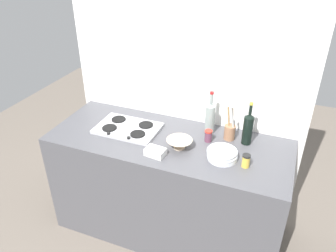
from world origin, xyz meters
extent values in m
plane|color=#6B6056|center=(0.00, 0.00, 0.00)|extent=(6.00, 6.00, 0.00)
cube|color=#4C4C51|center=(0.00, 0.00, 0.45)|extent=(1.80, 0.70, 0.90)
cube|color=white|center=(0.00, 0.38, 1.12)|extent=(1.90, 0.06, 2.24)
cube|color=#B2B2B7|center=(-0.34, 0.02, 0.91)|extent=(0.48, 0.32, 0.02)
cylinder|color=black|center=(-0.47, -0.05, 0.93)|extent=(0.11, 0.11, 0.01)
cylinder|color=black|center=(-0.22, -0.05, 0.93)|extent=(0.11, 0.11, 0.01)
cylinder|color=black|center=(-0.47, 0.10, 0.93)|extent=(0.11, 0.11, 0.01)
cylinder|color=black|center=(-0.22, 0.10, 0.93)|extent=(0.11, 0.11, 0.01)
cylinder|color=black|center=(-0.43, -0.13, 0.93)|extent=(0.02, 0.02, 0.02)
cylinder|color=black|center=(-0.26, -0.13, 0.93)|extent=(0.02, 0.02, 0.02)
cylinder|color=white|center=(0.43, -0.08, 0.91)|extent=(0.20, 0.20, 0.01)
cylinder|color=white|center=(0.43, -0.08, 0.92)|extent=(0.20, 0.20, 0.01)
cylinder|color=white|center=(0.43, -0.08, 0.93)|extent=(0.20, 0.20, 0.01)
cylinder|color=white|center=(0.43, -0.08, 0.94)|extent=(0.20, 0.20, 0.01)
cylinder|color=white|center=(0.42, -0.08, 0.95)|extent=(0.20, 0.20, 0.01)
cylinder|color=white|center=(0.42, -0.08, 0.96)|extent=(0.20, 0.20, 0.01)
cylinder|color=black|center=(0.54, 0.17, 1.01)|extent=(0.07, 0.07, 0.21)
cone|color=black|center=(0.54, 0.17, 1.13)|extent=(0.07, 0.07, 0.03)
cylinder|color=black|center=(0.54, 0.17, 1.18)|extent=(0.02, 0.02, 0.07)
cylinder|color=gold|center=(0.54, 0.17, 1.22)|extent=(0.03, 0.03, 0.02)
cylinder|color=gray|center=(0.25, 0.22, 1.01)|extent=(0.07, 0.07, 0.22)
cone|color=gray|center=(0.25, 0.22, 1.14)|extent=(0.07, 0.07, 0.03)
cylinder|color=gray|center=(0.25, 0.22, 1.19)|extent=(0.02, 0.02, 0.08)
cylinder|color=#B21E1E|center=(0.25, 0.22, 1.23)|extent=(0.03, 0.03, 0.02)
cylinder|color=beige|center=(0.11, -0.07, 0.91)|extent=(0.08, 0.08, 0.01)
cone|color=beige|center=(0.11, -0.07, 0.94)|extent=(0.19, 0.19, 0.06)
cube|color=white|center=(-0.01, -0.21, 0.93)|extent=(0.15, 0.11, 0.05)
cylinder|color=#996B4C|center=(0.42, 0.19, 0.96)|extent=(0.08, 0.08, 0.11)
cylinder|color=#B7B7B2|center=(0.43, 0.17, 1.06)|extent=(0.05, 0.03, 0.23)
cylinder|color=#997247|center=(0.43, 0.19, 1.05)|extent=(0.02, 0.03, 0.22)
cylinder|color=#997247|center=(0.40, 0.19, 1.05)|extent=(0.04, 0.02, 0.21)
cylinder|color=gold|center=(0.59, -0.11, 0.94)|extent=(0.05, 0.05, 0.08)
cylinder|color=black|center=(0.59, -0.11, 0.99)|extent=(0.05, 0.05, 0.01)
cylinder|color=#66384C|center=(0.28, 0.10, 0.94)|extent=(0.05, 0.05, 0.08)
cylinder|color=red|center=(0.28, 0.10, 0.98)|extent=(0.06, 0.06, 0.01)
camera|label=1|loc=(0.77, -1.93, 2.24)|focal=35.68mm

